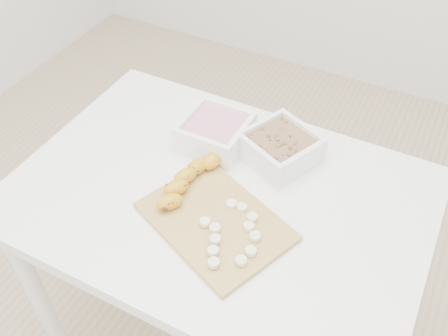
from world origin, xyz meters
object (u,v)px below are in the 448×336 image
at_px(bowl_yogurt, 215,132).
at_px(cutting_board, 215,221).
at_px(table, 219,218).
at_px(banana, 188,180).
at_px(bowl_granola, 280,147).

height_order(bowl_yogurt, cutting_board, bowl_yogurt).
bearing_deg(bowl_yogurt, cutting_board, -62.07).
distance_m(table, banana, 0.15).
bearing_deg(bowl_granola, banana, -126.93).
distance_m(bowl_granola, cutting_board, 0.27).
bearing_deg(banana, bowl_yogurt, 116.20).
bearing_deg(banana, table, 38.24).
relative_size(bowl_yogurt, banana, 0.76).
height_order(bowl_yogurt, banana, bowl_yogurt).
distance_m(bowl_yogurt, bowl_granola, 0.18).
height_order(cutting_board, banana, banana).
bearing_deg(banana, cutting_board, -10.93).
xyz_separation_m(bowl_yogurt, cutting_board, (0.13, -0.25, -0.03)).
bearing_deg(bowl_yogurt, banana, -83.04).
bearing_deg(bowl_granola, table, -114.96).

